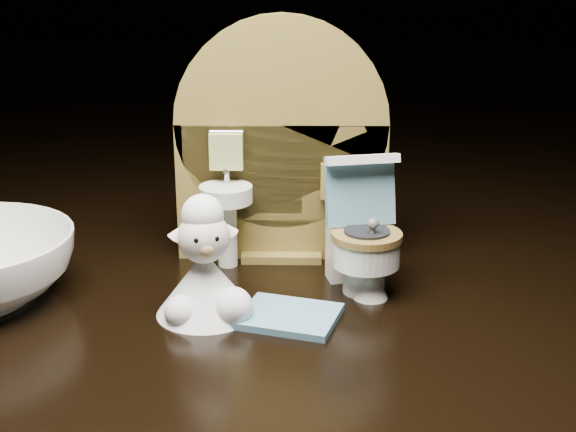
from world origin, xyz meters
TOP-DOWN VIEW (x-y plane):
  - backdrop_panel at (-0.00, 0.06)m, footprint 0.13×0.05m
  - toy_toilet at (0.05, 0.01)m, footprint 0.04×0.05m
  - bath_mat at (0.01, -0.03)m, footprint 0.06×0.05m
  - toilet_brush at (0.05, -0.00)m, footprint 0.02×0.02m
  - plush_lamb at (-0.04, -0.02)m, footprint 0.05×0.05m

SIDE VIEW (x-z plane):
  - bath_mat at x=0.01m, z-range 0.00..0.00m
  - toilet_brush at x=0.05m, z-range -0.01..0.04m
  - plush_lamb at x=-0.04m, z-range -0.01..0.06m
  - toy_toilet at x=0.05m, z-range -0.01..0.07m
  - backdrop_panel at x=0.00m, z-range -0.01..0.14m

